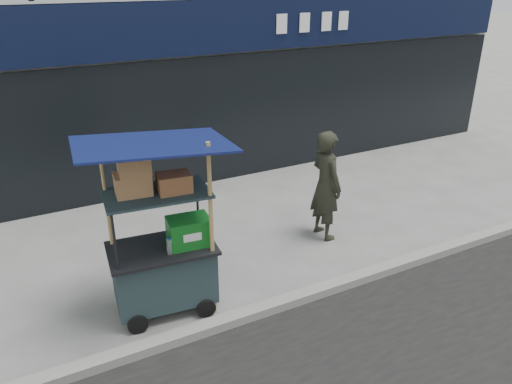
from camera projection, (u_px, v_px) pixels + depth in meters
ground at (279, 297)px, 6.37m from camera, size 80.00×80.00×0.00m
curb at (287, 302)px, 6.18m from camera, size 80.00×0.18×0.12m
vendor_cart at (164, 253)px, 5.86m from camera, size 1.75×1.32×2.22m
vendor_man at (326, 185)px, 7.50m from camera, size 0.42×0.63×1.71m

